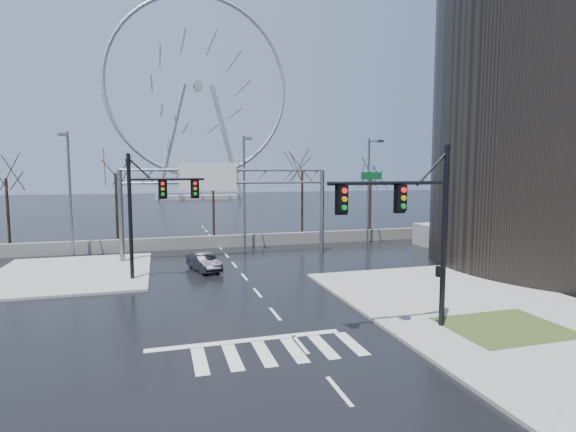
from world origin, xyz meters
name	(u,v)px	position (x,y,z in m)	size (l,w,h in m)	color
ground	(275,314)	(0.00, 0.00, 0.00)	(260.00, 260.00, 0.00)	black
sidewalk_right_ext	(431,287)	(10.00, 2.00, 0.07)	(12.00, 10.00, 0.15)	gray
sidewalk_far	(72,273)	(-11.00, 12.00, 0.07)	(10.00, 12.00, 0.15)	gray
grass_strip	(505,327)	(9.00, -5.00, 0.15)	(5.00, 4.00, 0.02)	#313C19
barrier_wall	(220,241)	(0.00, 20.00, 0.55)	(52.00, 0.50, 1.10)	slate
signal_mast_near	(417,219)	(5.14, -4.04, 4.87)	(5.52, 0.41, 8.00)	black
signal_mast_far	(149,204)	(-5.87, 8.96, 4.83)	(4.72, 0.41, 8.00)	black
sign_gantry	(223,193)	(-0.38, 14.96, 5.18)	(16.36, 0.40, 7.60)	slate
streetlight_left	(69,184)	(-12.00, 18.16, 5.89)	(0.50, 2.55, 10.00)	slate
streetlight_mid	(245,183)	(2.00, 18.16, 5.89)	(0.50, 2.55, 10.00)	slate
streetlight_right	(370,182)	(14.00, 18.16, 5.89)	(0.50, 2.55, 10.00)	slate
tree_far_left	(6,187)	(-18.00, 24.00, 5.57)	(3.50, 3.50, 7.00)	black
tree_left	(116,182)	(-9.00, 23.50, 5.98)	(3.75, 3.75, 7.50)	black
tree_center	(213,189)	(0.00, 24.50, 5.17)	(3.25, 3.25, 6.50)	black
tree_right	(302,178)	(9.00, 23.50, 6.22)	(3.90, 3.90, 7.80)	black
tree_far_right	(371,185)	(17.00, 24.00, 5.41)	(3.40, 3.40, 6.80)	black
ferris_wheel	(198,94)	(5.00, 95.00, 26.13)	(45.00, 6.00, 50.91)	gray
car	(204,262)	(-2.35, 10.72, 0.62)	(1.32, 3.79, 1.25)	black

